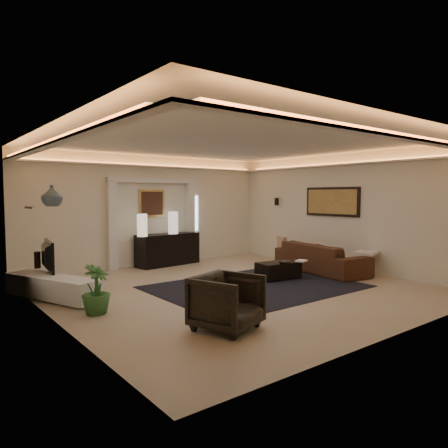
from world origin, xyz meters
TOP-DOWN VIEW (x-y plane):
  - floor at (0.00, 0.00)m, footprint 7.00×7.00m
  - ceiling at (0.00, 0.00)m, footprint 7.00×7.00m
  - wall_back at (0.00, 3.50)m, footprint 7.00×0.00m
  - wall_front at (0.00, -3.50)m, footprint 7.00×0.00m
  - wall_left at (-3.50, 0.00)m, footprint 0.00×7.00m
  - wall_right at (3.50, 0.00)m, footprint 0.00×7.00m
  - cove_soffit at (0.00, 0.00)m, footprint 7.00×7.00m
  - daylight_slit at (1.35, 3.48)m, footprint 0.25×0.03m
  - area_rug at (0.40, -0.20)m, footprint 4.00×3.00m
  - pilaster_left at (-1.15, 3.40)m, footprint 0.22×0.20m
  - pilaster_right at (1.15, 3.40)m, footprint 0.22×0.20m
  - alcove_header at (0.00, 3.40)m, footprint 2.52×0.20m
  - painting_frame at (0.00, 3.47)m, footprint 0.74×0.04m
  - painting_canvas at (0.00, 3.44)m, footprint 0.62×0.02m
  - art_panel_frame at (3.47, 0.30)m, footprint 0.04×1.64m
  - art_panel_gold at (3.44, 0.30)m, footprint 0.02×1.50m
  - wall_sconce at (3.38, 2.20)m, footprint 0.12×0.12m
  - wall_niche at (-3.44, 1.40)m, footprint 0.10×0.55m
  - console at (0.33, 3.22)m, footprint 1.81×0.75m
  - lamp_left at (-0.55, 2.95)m, footprint 0.32×0.32m
  - lamp_right at (0.44, 3.12)m, footprint 0.32×0.32m
  - media_ledge at (-3.15, 1.30)m, footprint 1.24×2.10m
  - tv at (-3.15, 1.88)m, footprint 1.03×0.28m
  - figurine at (-3.15, 2.33)m, footprint 0.15×0.15m
  - ginger_jar at (-3.15, 1.18)m, footprint 0.44×0.44m
  - plant at (-2.87, -0.08)m, footprint 0.61×0.61m
  - sofa at (2.72, 0.03)m, footprint 2.53×1.27m
  - throw_blanket at (3.15, -0.94)m, footprint 0.63×0.57m
  - throw_pillow at (2.92, 1.53)m, footprint 0.21×0.38m
  - coffee_table at (1.32, 0.08)m, footprint 0.99×0.62m
  - bowl at (1.25, -0.18)m, footprint 0.36×0.36m
  - magazine at (1.79, -0.18)m, footprint 0.32×0.28m
  - armchair at (-1.71, -1.93)m, footprint 1.05×1.07m

SIDE VIEW (x-z plane):
  - floor at x=0.00m, z-range 0.00..0.00m
  - area_rug at x=0.40m, z-range 0.00..0.01m
  - coffee_table at x=1.32m, z-range 0.03..0.38m
  - media_ledge at x=-3.15m, z-range 0.03..0.42m
  - sofa at x=2.72m, z-range 0.00..0.71m
  - armchair at x=-1.71m, z-range 0.00..0.77m
  - plant at x=-2.87m, z-range 0.00..0.78m
  - console at x=0.33m, z-range -0.04..0.84m
  - magazine at x=1.79m, z-range 0.41..0.44m
  - bowl at x=1.25m, z-range 0.41..0.48m
  - throw_blanket at x=3.15m, z-range 0.52..0.58m
  - throw_pillow at x=2.92m, z-range 0.37..0.73m
  - figurine at x=-3.15m, z-range 0.48..0.80m
  - tv at x=-3.15m, z-range 0.45..1.04m
  - lamp_left at x=-0.55m, z-range 0.81..1.37m
  - lamp_right at x=0.44m, z-range 0.80..1.38m
  - pilaster_left at x=-1.15m, z-range 0.00..2.20m
  - pilaster_right at x=1.15m, z-range 0.00..2.20m
  - daylight_slit at x=1.35m, z-range 0.85..1.85m
  - wall_back at x=0.00m, z-range -2.05..4.95m
  - wall_front at x=0.00m, z-range -2.05..4.95m
  - wall_left at x=-3.50m, z-range -2.05..4.95m
  - wall_right at x=3.50m, z-range -2.05..4.95m
  - painting_frame at x=0.00m, z-range 1.28..2.02m
  - painting_canvas at x=0.00m, z-range 1.34..1.96m
  - wall_niche at x=-3.44m, z-range 1.63..1.67m
  - wall_sconce at x=3.38m, z-range 1.57..1.79m
  - art_panel_gold at x=3.44m, z-range 1.39..2.01m
  - art_panel_frame at x=3.47m, z-range 1.33..2.07m
  - ginger_jar at x=-3.15m, z-range 1.67..2.04m
  - alcove_header at x=0.00m, z-range 2.19..2.31m
  - cove_soffit at x=0.00m, z-range 2.60..2.64m
  - ceiling at x=0.00m, z-range 2.90..2.90m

